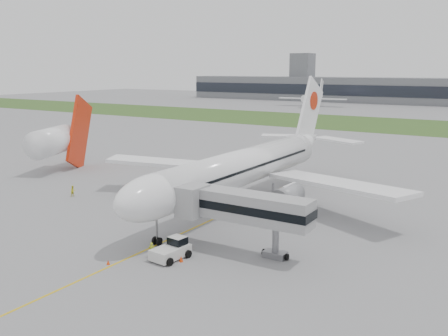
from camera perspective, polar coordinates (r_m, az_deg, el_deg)
The scene contains 13 objects.
ground at distance 67.86m, azimuth 0.49°, elevation -5.08°, with size 600.00×600.00×0.00m, color gray.
apron_markings at distance 63.84m, azimuth -1.88°, elevation -6.15°, with size 70.00×70.00×0.04m, color gold, non-canonical shape.
grass_strip at distance 179.74m, azimuth 21.07°, elevation 4.47°, with size 600.00×50.00×0.02m, color #3B5921.
control_tower at distance 313.67m, azimuth 8.84°, elevation 7.71°, with size 12.00×12.00×56.00m, color gray, non-canonical shape.
airliner at distance 70.60m, azimuth 2.58°, elevation 0.29°, with size 48.13×53.95×17.88m.
pushback_tug at distance 52.05m, azimuth -5.92°, elevation -9.21°, with size 3.11×4.29×2.08m.
jet_bridge at distance 52.03m, azimuth 1.87°, elevation -4.47°, with size 14.62×4.27×6.77m.
safety_cone_left at distance 51.74m, azimuth -13.10°, elevation -10.44°, with size 0.35×0.35×0.48m, color red.
safety_cone_right at distance 51.27m, azimuth -4.93°, elevation -10.32°, with size 0.43×0.43×0.59m, color red.
ground_crew_near at distance 52.55m, azimuth -8.27°, elevation -9.24°, with size 0.59×0.39×1.62m, color #B6C821.
ground_crew_far at distance 79.25m, azimuth -16.87°, elevation -2.53°, with size 0.83×0.64×1.70m, color yellow.
neighbor_aircraft at distance 98.73m, azimuth -18.63°, elevation 3.04°, with size 9.03×18.43×14.98m.
distant_aircraft_left at distance 261.81m, azimuth 10.03°, elevation 6.97°, with size 34.66×30.58×13.25m, color white, non-canonical shape.
Camera 1 is at (34.13, -55.43, 19.19)m, focal length 40.00 mm.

